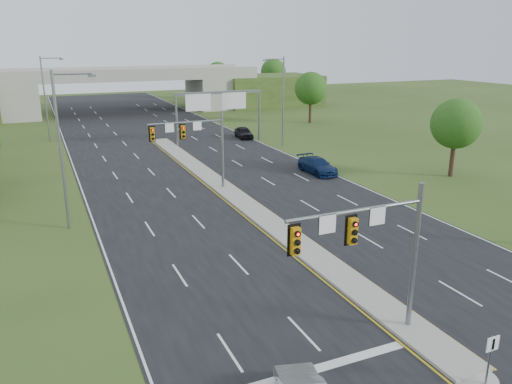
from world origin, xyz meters
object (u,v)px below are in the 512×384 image
at_px(sign_gantry, 218,103).
at_px(overpass, 121,93).
at_px(signal_mast_far, 198,139).
at_px(car_far_b, 317,166).
at_px(keep_right_sign, 491,352).
at_px(signal_mast_near, 375,241).
at_px(car_far_c, 244,132).

xyz_separation_m(sign_gantry, overpass, (-6.68, 35.08, -1.69)).
height_order(signal_mast_far, car_far_b, signal_mast_far).
distance_m(keep_right_sign, overpass, 84.55).
height_order(signal_mast_far, sign_gantry, signal_mast_far).
xyz_separation_m(signal_mast_far, sign_gantry, (8.95, 19.99, 0.51)).
distance_m(signal_mast_near, car_far_c, 48.94).
height_order(sign_gantry, car_far_c, sign_gantry).
distance_m(keep_right_sign, sign_gantry, 50.04).
relative_size(signal_mast_near, sign_gantry, 0.60).
bearing_deg(car_far_c, sign_gantry, -149.73).
bearing_deg(sign_gantry, keep_right_sign, -97.70).
xyz_separation_m(keep_right_sign, sign_gantry, (6.68, 49.45, 3.72)).
relative_size(car_far_b, car_far_c, 1.19).
distance_m(sign_gantry, overpass, 35.75).
bearing_deg(overpass, signal_mast_far, -92.35).
bearing_deg(car_far_c, keep_right_sign, -96.11).
distance_m(sign_gantry, car_far_b, 19.53).
height_order(signal_mast_near, sign_gantry, signal_mast_near).
xyz_separation_m(overpass, car_far_b, (10.56, -53.70, -2.76)).
relative_size(sign_gantry, overpass, 0.14).
height_order(keep_right_sign, car_far_b, keep_right_sign).
xyz_separation_m(sign_gantry, car_far_c, (4.32, 1.95, -4.46)).
bearing_deg(signal_mast_near, signal_mast_far, 90.00).
xyz_separation_m(signal_mast_near, sign_gantry, (8.95, 44.99, 0.51)).
relative_size(keep_right_sign, car_far_c, 0.49).
relative_size(sign_gantry, car_far_b, 2.17).
bearing_deg(car_far_b, overpass, 99.20).
distance_m(signal_mast_far, car_far_b, 13.48).
xyz_separation_m(signal_mast_near, car_far_c, (13.26, 46.94, -3.95)).
height_order(keep_right_sign, overpass, overpass).
xyz_separation_m(signal_mast_near, overpass, (2.26, 80.07, -1.17)).
relative_size(signal_mast_far, car_far_c, 1.57).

